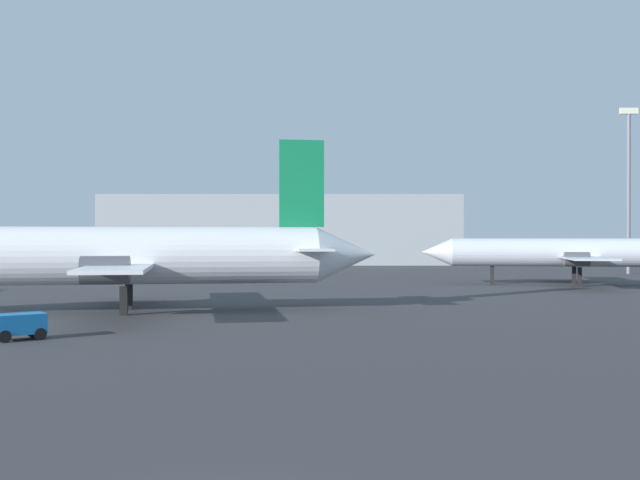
% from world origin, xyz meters
% --- Properties ---
extents(airplane_on_taxiway, '(37.30, 24.14, 11.81)m').
position_xyz_m(airplane_on_taxiway, '(-12.46, 38.26, 3.81)').
color(airplane_on_taxiway, white).
rests_on(airplane_on_taxiway, ground_plane).
extents(airplane_far_left, '(29.58, 21.62, 9.40)m').
position_xyz_m(airplane_far_left, '(27.32, 66.28, 3.38)').
color(airplane_far_left, silver).
rests_on(airplane_far_left, ground_plane).
extents(baggage_cart, '(2.70, 2.47, 1.30)m').
position_xyz_m(baggage_cart, '(-13.15, 24.69, 0.76)').
color(baggage_cart, '#1972BF').
rests_on(baggage_cart, ground_plane).
extents(light_mast_right, '(2.40, 0.50, 22.19)m').
position_xyz_m(light_mast_right, '(43.02, 89.87, 12.39)').
color(light_mast_right, slate).
rests_on(light_mast_right, ground_plane).
extents(terminal_building, '(62.72, 19.59, 12.18)m').
position_xyz_m(terminal_building, '(-5.18, 127.61, 6.09)').
color(terminal_building, '#999EA3').
rests_on(terminal_building, ground_plane).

